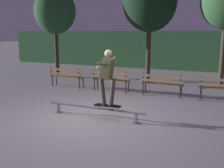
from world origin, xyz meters
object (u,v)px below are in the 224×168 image
object	(u,v)px
park_bench_left_center	(110,79)
tree_far_left	(55,12)
grind_rail	(95,109)
skateboard	(108,106)
park_bench_leftmost	(66,75)
tree_behind_benches	(150,2)
park_bench_right_center	(162,83)
skateboarder	(107,73)
park_bench_rightmost	(222,87)

from	to	relation	value
park_bench_left_center	tree_far_left	world-z (taller)	tree_far_left
grind_rail	tree_far_left	distance (m)	8.10
grind_rail	tree_far_left	xyz separation A→B (m)	(-5.03, 5.47, 3.21)
skateboard	park_bench_left_center	distance (m)	3.46
park_bench_leftmost	tree_far_left	world-z (taller)	tree_far_left
skateboard	tree_behind_benches	bearing A→B (deg)	94.48
park_bench_right_center	tree_behind_benches	distance (m)	4.47
grind_rail	skateboard	bearing A→B (deg)	0.00
skateboarder	tree_far_left	bearing A→B (deg)	134.77
park_bench_right_center	park_bench_rightmost	distance (m)	2.12
tree_behind_benches	park_bench_rightmost	bearing A→B (deg)	-39.19
tree_behind_benches	skateboard	bearing A→B (deg)	-85.52
grind_rail	park_bench_left_center	bearing A→B (deg)	105.43
park_bench_rightmost	tree_far_left	xyz separation A→B (m)	(-8.38, 2.26, 2.92)
grind_rail	park_bench_rightmost	size ratio (longest dim) A/B	1.90
skateboard	tree_far_left	xyz separation A→B (m)	(-5.43, 5.47, 3.07)
park_bench_right_center	park_bench_leftmost	bearing A→B (deg)	180.00
skateboarder	park_bench_right_center	xyz separation A→B (m)	(0.83, 3.21, -0.79)
park_bench_left_center	skateboarder	bearing A→B (deg)	-68.11
grind_rail	tree_behind_benches	xyz separation A→B (m)	(-0.07, 6.00, 3.53)
park_bench_right_center	tree_far_left	distance (m)	7.27
park_bench_left_center	park_bench_rightmost	xyz separation A→B (m)	(4.24, 0.00, 0.00)
grind_rail	park_bench_left_center	size ratio (longest dim) A/B	1.90
park_bench_left_center	tree_behind_benches	distance (m)	4.35
park_bench_leftmost	park_bench_right_center	xyz separation A→B (m)	(4.24, 0.00, 0.00)
skateboarder	tree_far_left	distance (m)	8.00
skateboard	park_bench_leftmost	bearing A→B (deg)	136.67
park_bench_leftmost	park_bench_rightmost	size ratio (longest dim) A/B	1.00
park_bench_leftmost	park_bench_rightmost	bearing A→B (deg)	0.00
tree_far_left	tree_behind_benches	xyz separation A→B (m)	(4.96, 0.53, 0.32)
grind_rail	skateboarder	distance (m)	1.15
grind_rail	tree_far_left	size ratio (longest dim) A/B	0.65
park_bench_leftmost	park_bench_rightmost	xyz separation A→B (m)	(6.35, 0.00, 0.00)
park_bench_right_center	park_bench_rightmost	size ratio (longest dim) A/B	1.00
park_bench_right_center	park_bench_rightmost	world-z (taller)	same
park_bench_left_center	tree_behind_benches	world-z (taller)	tree_behind_benches
park_bench_right_center	tree_behind_benches	bearing A→B (deg)	115.02
skateboard	tree_behind_benches	xyz separation A→B (m)	(-0.47, 6.00, 3.39)
park_bench_leftmost	tree_behind_benches	size ratio (longest dim) A/B	0.31
grind_rail	park_bench_right_center	bearing A→B (deg)	69.03
park_bench_right_center	park_bench_left_center	bearing A→B (deg)	180.00
skateboard	skateboarder	xyz separation A→B (m)	(0.00, 0.00, 0.94)
tree_behind_benches	grind_rail	bearing A→B (deg)	-89.34
park_bench_right_center	skateboarder	bearing A→B (deg)	-104.45
grind_rail	park_bench_leftmost	world-z (taller)	park_bench_leftmost
park_bench_right_center	tree_far_left	bearing A→B (deg)	160.13
park_bench_left_center	tree_behind_benches	bearing A→B (deg)	73.66
skateboarder	park_bench_left_center	bearing A→B (deg)	111.89
park_bench_leftmost	skateboarder	bearing A→B (deg)	-43.30
park_bench_left_center	park_bench_rightmost	bearing A→B (deg)	0.00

